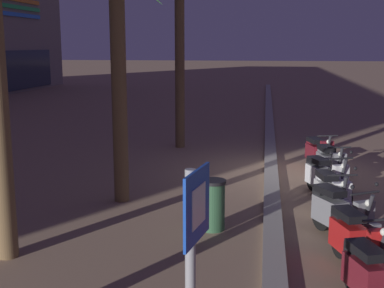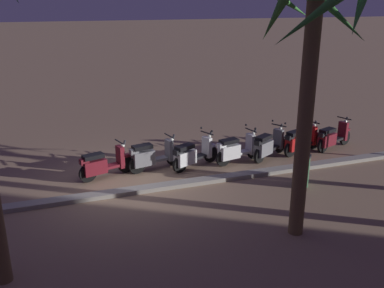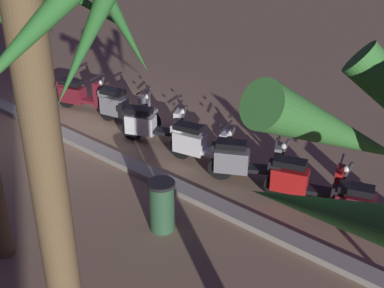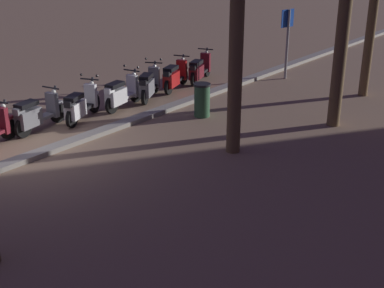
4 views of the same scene
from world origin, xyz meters
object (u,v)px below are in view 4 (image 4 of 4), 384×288
object	(u,v)px
scooter_white_mid_front	(121,94)
crossing_sign	(287,36)
scooter_grey_last_in_row	(149,85)
scooter_white_second_in_line	(80,105)
scooter_grey_gap_after_mid	(36,114)
scooter_maroon_tail_end	(199,69)
scooter_red_mid_centre	(175,77)
litter_bin	(202,100)

from	to	relation	value
scooter_white_mid_front	crossing_sign	bearing A→B (deg)	162.72
scooter_grey_last_in_row	crossing_sign	world-z (taller)	crossing_sign
scooter_white_second_in_line	scooter_grey_gap_after_mid	bearing A→B (deg)	-11.24
scooter_white_mid_front	scooter_grey_gap_after_mid	distance (m)	2.73
scooter_maroon_tail_end	scooter_red_mid_centre	xyz separation A→B (m)	(1.32, 0.04, 0.02)
scooter_white_mid_front	scooter_grey_gap_after_mid	bearing A→B (deg)	-6.20
scooter_red_mid_centre	crossing_sign	size ratio (longest dim) A/B	0.72
scooter_grey_last_in_row	scooter_grey_gap_after_mid	size ratio (longest dim) A/B	0.92
scooter_red_mid_centre	scooter_grey_last_in_row	size ratio (longest dim) A/B	1.06
scooter_white_second_in_line	scooter_grey_gap_after_mid	xyz separation A→B (m)	(1.24, -0.25, 0.01)
scooter_white_mid_front	litter_bin	size ratio (longest dim) A/B	1.84
scooter_grey_gap_after_mid	litter_bin	distance (m)	4.48
scooter_white_second_in_line	scooter_grey_gap_after_mid	size ratio (longest dim) A/B	0.97
litter_bin	scooter_grey_gap_after_mid	bearing A→B (deg)	-34.39
scooter_grey_last_in_row	scooter_white_second_in_line	size ratio (longest dim) A/B	0.95
scooter_maroon_tail_end	scooter_grey_gap_after_mid	size ratio (longest dim) A/B	1.00
scooter_maroon_tail_end	litter_bin	xyz separation A→B (m)	(2.78, 2.37, 0.04)
scooter_white_mid_front	scooter_white_second_in_line	distance (m)	1.47
scooter_maroon_tail_end	crossing_sign	xyz separation A→B (m)	(-2.31, 2.02, 1.06)
crossing_sign	scooter_grey_gap_after_mid	bearing A→B (deg)	-13.96
scooter_maroon_tail_end	scooter_grey_last_in_row	world-z (taller)	scooter_grey_last_in_row
crossing_sign	litter_bin	bearing A→B (deg)	3.85
scooter_maroon_tail_end	scooter_white_second_in_line	bearing A→B (deg)	0.93
scooter_white_mid_front	scooter_white_second_in_line	size ratio (longest dim) A/B	1.01
scooter_grey_last_in_row	scooter_red_mid_centre	bearing A→B (deg)	-176.23
scooter_maroon_tail_end	scooter_white_second_in_line	size ratio (longest dim) A/B	1.03
scooter_red_mid_centre	scooter_white_second_in_line	xyz separation A→B (m)	(3.91, 0.05, -0.01)
scooter_grey_gap_after_mid	crossing_sign	bearing A→B (deg)	166.04
scooter_grey_last_in_row	litter_bin	world-z (taller)	scooter_grey_last_in_row
scooter_grey_last_in_row	scooter_maroon_tail_end	bearing A→B (deg)	-177.35
scooter_red_mid_centre	scooter_white_mid_front	bearing A→B (deg)	2.24
scooter_red_mid_centre	scooter_grey_last_in_row	distance (m)	1.28
scooter_grey_last_in_row	scooter_white_second_in_line	distance (m)	2.63
scooter_maroon_tail_end	litter_bin	world-z (taller)	scooter_maroon_tail_end
scooter_grey_gap_after_mid	litter_bin	world-z (taller)	scooter_grey_gap_after_mid
scooter_white_mid_front	scooter_white_second_in_line	world-z (taller)	same
scooter_maroon_tail_end	scooter_white_mid_front	world-z (taller)	scooter_white_mid_front
scooter_grey_gap_after_mid	scooter_white_mid_front	bearing A→B (deg)	173.80
scooter_red_mid_centre	litter_bin	bearing A→B (deg)	57.92
scooter_white_second_in_line	scooter_white_mid_front	bearing A→B (deg)	178.16
scooter_white_mid_front	litter_bin	distance (m)	2.44
scooter_white_second_in_line	litter_bin	bearing A→B (deg)	137.05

